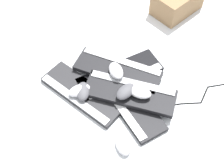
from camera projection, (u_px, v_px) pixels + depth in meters
The scene contains 14 objects.
ground_plane at pixel (112, 87), 1.57m from camera, with size 3.20×3.20×0.00m, color silver.
keyboard_0 at pixel (128, 102), 1.51m from camera, with size 0.46×0.31×0.03m.
keyboard_1 at pixel (120, 75), 1.60m from camera, with size 0.32×0.46×0.03m.
keyboard_2 at pixel (82, 93), 1.54m from camera, with size 0.45×0.17×0.03m.
keyboard_3 at pixel (118, 70), 1.58m from camera, with size 0.46×0.25×0.03m.
keyboard_4 at pixel (130, 93), 1.50m from camera, with size 0.46×0.29×0.03m.
mouse_0 at pixel (116, 71), 1.54m from camera, with size 0.11×0.07×0.04m, color #B7B7BC.
mouse_1 at pixel (80, 90), 1.50m from camera, with size 0.11×0.07×0.04m, color #B7B7BC.
mouse_2 at pixel (123, 144), 1.37m from camera, with size 0.11×0.07×0.04m, color #B7B7BC.
mouse_3 at pixel (140, 92), 1.46m from camera, with size 0.11×0.07×0.04m, color silver.
mouse_4 at pixel (126, 91), 1.46m from camera, with size 0.11×0.07×0.04m, color #4C4C51.
mouse_5 at pixel (83, 91), 1.50m from camera, with size 0.11×0.07×0.04m, color #4C4C51.
cable_0 at pixel (215, 95), 1.54m from camera, with size 0.41×0.41×0.01m.
cardboard_box at pixel (177, 1), 1.86m from camera, with size 0.29×0.18×0.14m, color olive.
Camera 1 is at (0.55, -0.73, 1.28)m, focal length 50.00 mm.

